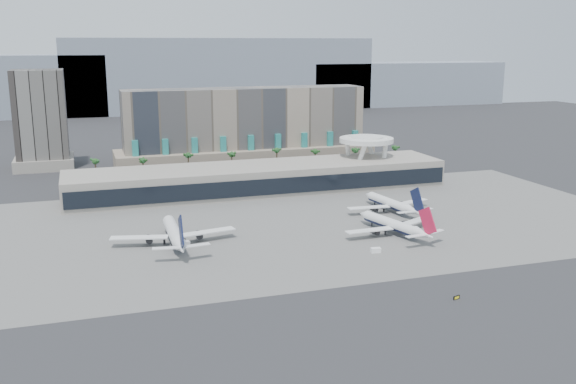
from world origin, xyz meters
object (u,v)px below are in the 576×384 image
object	(u,v)px
service_vehicle_a	(183,245)
taxiway_sign	(457,297)
airliner_right	(391,204)
service_vehicle_b	(376,250)
airliner_left	(174,233)
airliner_centre	(394,225)

from	to	relation	value
service_vehicle_a	taxiway_sign	world-z (taller)	service_vehicle_a
airliner_right	service_vehicle_b	xyz separation A→B (m)	(-28.08, -44.50, -2.56)
airliner_left	service_vehicle_a	xyz separation A→B (m)	(1.99, -4.76, -2.70)
taxiway_sign	service_vehicle_b	bearing A→B (deg)	78.66
airliner_right	service_vehicle_b	world-z (taller)	airliner_right
airliner_left	service_vehicle_b	xyz separation A→B (m)	(59.93, -28.84, -2.98)
airliner_left	taxiway_sign	distance (m)	94.66
airliner_right	service_vehicle_a	distance (m)	88.44
airliner_centre	airliner_right	xyz separation A→B (m)	(13.25, 27.73, -0.05)
service_vehicle_b	airliner_left	bearing A→B (deg)	162.43
service_vehicle_b	taxiway_sign	bearing A→B (deg)	-77.17
service_vehicle_a	service_vehicle_b	xyz separation A→B (m)	(57.94, -24.08, -0.27)
airliner_right	taxiway_sign	xyz separation A→B (m)	(-24.67, -85.93, -2.86)
airliner_left	airliner_right	world-z (taller)	airliner_left
airliner_centre	taxiway_sign	world-z (taller)	airliner_centre
airliner_right	taxiway_sign	distance (m)	89.45
airliner_centre	taxiway_sign	bearing A→B (deg)	-115.44
service_vehicle_a	service_vehicle_b	world-z (taller)	service_vehicle_a
airliner_centre	service_vehicle_a	size ratio (longest dim) A/B	8.75
airliner_centre	service_vehicle_a	world-z (taller)	airliner_centre
airliner_left	taxiway_sign	world-z (taller)	airliner_left
service_vehicle_b	taxiway_sign	size ratio (longest dim) A/B	1.40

